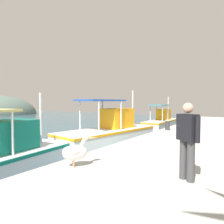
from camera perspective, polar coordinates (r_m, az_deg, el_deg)
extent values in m
cube|color=#0F7260|center=(8.26, -27.12, -5.90)|extent=(1.72, 1.46, 1.09)
cylinder|color=silver|center=(7.37, -26.68, -5.55)|extent=(0.08, 0.08, 1.44)
cylinder|color=silver|center=(9.09, -19.83, -1.60)|extent=(0.10, 0.10, 2.17)
torus|color=orange|center=(8.88, -29.34, -5.37)|extent=(0.55, 0.16, 0.54)
cube|color=white|center=(11.57, -1.19, -7.19)|extent=(6.64, 3.04, 0.93)
cube|color=orange|center=(11.51, -1.19, -5.32)|extent=(6.68, 3.09, 0.12)
cube|color=orange|center=(12.02, 1.43, -1.77)|extent=(1.96, 1.53, 1.18)
cylinder|color=silver|center=(9.87, -3.80, -1.48)|extent=(0.08, 0.08, 1.61)
cylinder|color=silver|center=(11.00, -9.21, -1.08)|extent=(0.08, 0.08, 1.61)
cylinder|color=silver|center=(11.14, 2.61, -1.00)|extent=(0.08, 0.08, 1.61)
cylinder|color=silver|center=(12.15, -2.82, -0.69)|extent=(0.08, 0.08, 1.61)
cube|color=#1E4CB2|center=(10.99, -3.27, 3.37)|extent=(2.79, 1.93, 0.08)
cylinder|color=silver|center=(13.24, 5.97, 1.13)|extent=(0.10, 0.10, 2.33)
torus|color=orange|center=(12.42, -1.30, -1.63)|extent=(0.55, 0.18, 0.54)
cube|color=silver|center=(19.58, 13.92, -3.40)|extent=(6.16, 1.84, 0.79)
cube|color=orange|center=(19.55, 13.93, -2.49)|extent=(6.20, 1.88, 0.12)
cube|color=orange|center=(20.24, 14.62, -0.64)|extent=(1.74, 1.03, 1.03)
cylinder|color=silver|center=(18.02, 14.32, -0.46)|extent=(0.08, 0.08, 1.39)
cylinder|color=silver|center=(18.39, 10.95, -0.36)|extent=(0.08, 0.08, 1.39)
cylinder|color=silver|center=(19.60, 15.78, -0.23)|extent=(0.08, 0.08, 1.39)
cylinder|color=silver|center=(19.94, 12.65, -0.14)|extent=(0.08, 0.08, 1.39)
cube|color=teal|center=(18.96, 13.47, 1.93)|extent=(2.51, 1.28, 0.08)
cylinder|color=silver|center=(21.67, 15.84, 1.23)|extent=(0.10, 0.10, 2.29)
torus|color=orange|center=(20.42, 13.17, -0.59)|extent=(0.54, 0.12, 0.54)
cylinder|color=tan|center=(5.30, -10.96, -14.29)|extent=(0.04, 0.04, 0.22)
cylinder|color=tan|center=(5.41, -11.19, -13.92)|extent=(0.04, 0.04, 0.22)
ellipsoid|color=white|center=(5.30, -10.56, -11.48)|extent=(0.71, 0.63, 0.40)
ellipsoid|color=silver|center=(5.28, -11.11, -10.88)|extent=(0.66, 0.61, 0.28)
cylinder|color=white|center=(5.29, -8.53, -9.05)|extent=(0.21, 0.18, 0.27)
sphere|color=white|center=(5.27, -7.67, -7.30)|extent=(0.22, 0.22, 0.16)
cone|color=#F2B272|center=(5.33, -5.56, -7.41)|extent=(0.29, 0.23, 0.07)
cylinder|color=#3F3F42|center=(4.56, 21.70, -13.10)|extent=(0.16, 0.16, 0.85)
cylinder|color=#3F3F42|center=(4.69, 19.83, -12.63)|extent=(0.16, 0.16, 0.85)
cube|color=black|center=(4.49, 20.90, -4.13)|extent=(0.41, 0.48, 0.56)
cylinder|color=black|center=(4.33, 23.41, -4.70)|extent=(0.10, 0.10, 0.53)
cylinder|color=black|center=(4.67, 18.57, -4.09)|extent=(0.10, 0.10, 0.53)
sphere|color=tan|center=(4.46, 20.99, 1.10)|extent=(0.22, 0.22, 0.22)
cylinder|color=#333338|center=(12.45, 15.67, -3.77)|extent=(0.28, 0.28, 0.54)
cylinder|color=#333338|center=(15.91, 19.77, -2.45)|extent=(0.22, 0.22, 0.53)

